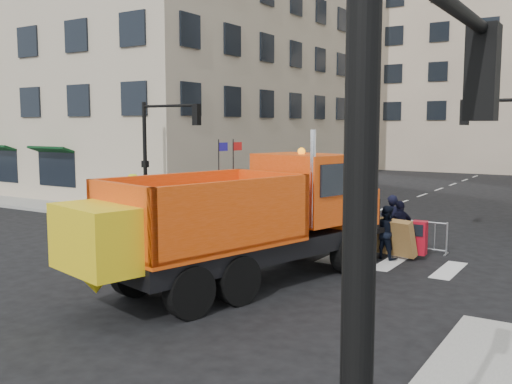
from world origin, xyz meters
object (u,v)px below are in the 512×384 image
Objects in this scene: worker at (133,196)px; newspaper_box at (419,238)px; cop_b at (386,232)px; plow_truck at (242,217)px; cop_a at (391,223)px; cop_c at (400,228)px.

worker reaches higher than newspaper_box.
worker reaches higher than cop_b.
newspaper_box is (3.15, 5.71, -1.17)m from plow_truck.
worker is at bearing 12.40° from cop_b.
plow_truck is at bearing 53.21° from cop_a.
cop_a is 1.26m from newspaper_box.
plow_truck is 11.68m from worker.
worker is at bearing -18.18° from cop_a.
cop_a is 0.48m from cop_c.
cop_b is 12.20m from worker.
plow_truck reaches higher than cop_c.
plow_truck is 10.22× the size of newspaper_box.
cop_c is (0.40, -0.27, -0.08)m from cop_a.
worker is 13.10m from newspaper_box.
newspaper_box is at bearing 137.22° from cop_a.
cop_b is 1.09m from newspaper_box.
worker is (-9.94, 6.10, -0.71)m from plow_truck.
cop_b is at bearing 19.17° from cop_c.
cop_c reaches higher than newspaper_box.
newspaper_box is (0.72, -0.23, -0.22)m from cop_c.
cop_a is 11.97m from worker.
cop_b is at bearing -152.01° from newspaper_box.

